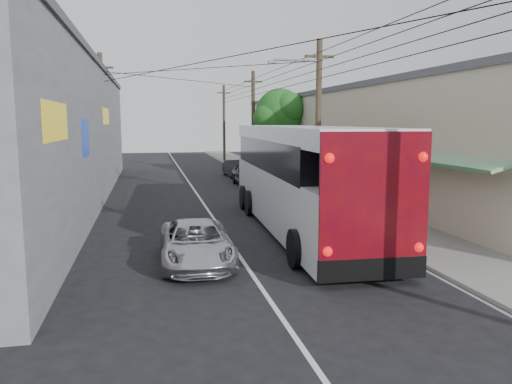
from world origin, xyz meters
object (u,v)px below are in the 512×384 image
Objects in this scene: coach_bus at (301,177)px; parked_car_far at (236,168)px; parked_car_mid at (250,174)px; pedestrian_far at (318,189)px; jeepney at (196,243)px; pedestrian_near at (334,189)px; parked_suv at (279,190)px.

parked_car_far is at bearing 89.89° from coach_bus.
parked_car_mid is 2.95× the size of pedestrian_far.
parked_car_far is 2.50× the size of pedestrian_far.
parked_car_far is at bearing 78.49° from jeepney.
pedestrian_near is (3.12, 4.51, -1.17)m from coach_bus.
pedestrian_near reaches higher than jeepney.
parked_car_mid is at bearing 74.71° from jeepney.
jeepney is 2.82× the size of pedestrian_near.
parked_suv is at bearing -33.50° from pedestrian_far.
pedestrian_far reaches higher than parked_car_far.
parked_suv is 3.20× the size of pedestrian_far.
pedestrian_near reaches higher than pedestrian_far.
coach_bus reaches higher than jeepney.
pedestrian_near is at bearing 49.02° from jeepney.
pedestrian_near is at bearing 57.59° from coach_bus.
parked_car_mid is 1.18× the size of parked_car_far.
parked_car_far is (0.00, 13.00, -0.08)m from parked_suv.
parked_suv is at bearing 63.99° from jeepney.
parked_car_mid is (5.20, 17.61, 0.16)m from jeepney.
parked_suv reaches higher than jeepney.
parked_suv is 1.28× the size of parked_car_far.
parked_suv is (0.80, 6.33, -1.36)m from coach_bus.
coach_bus is 2.83× the size of parked_suv.
parked_suv is 2.23m from pedestrian_far.
jeepney is 10.96m from pedestrian_far.
parked_suv is (5.20, 10.13, 0.10)m from jeepney.
pedestrian_near is (2.32, -14.82, 0.28)m from parked_car_far.
coach_bus reaches higher than parked_car_far.
parked_suv is at bearing 85.07° from coach_bus.
pedestrian_far is at bearing -81.34° from parked_car_mid.
coach_bus is 5.60m from pedestrian_near.
pedestrian_far is (1.60, -9.03, 0.12)m from parked_car_mid.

